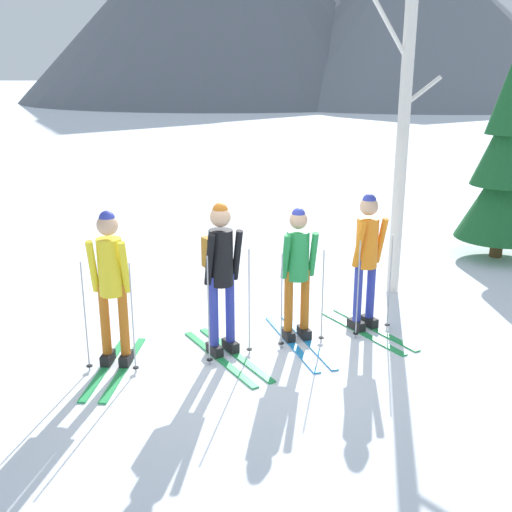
# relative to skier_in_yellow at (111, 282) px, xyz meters

# --- Properties ---
(ground_plane) EXTENTS (400.00, 400.00, 0.00)m
(ground_plane) POSITION_rel_skier_in_yellow_xyz_m (1.44, 0.66, -1.03)
(ground_plane) COLOR white
(skier_in_yellow) EXTENTS (0.61, 1.60, 1.84)m
(skier_in_yellow) POSITION_rel_skier_in_yellow_xyz_m (0.00, 0.00, 0.00)
(skier_in_yellow) COLOR green
(skier_in_yellow) RESTS_ON ground
(skier_in_black) EXTENTS (1.23, 1.57, 1.87)m
(skier_in_black) POSITION_rel_skier_in_yellow_xyz_m (1.19, 0.38, 0.04)
(skier_in_black) COLOR green
(skier_in_black) RESTS_ON ground
(skier_in_green) EXTENTS (0.91, 1.70, 1.71)m
(skier_in_green) POSITION_rel_skier_in_yellow_xyz_m (2.09, 0.83, -0.09)
(skier_in_green) COLOR #1E84D1
(skier_in_green) RESTS_ON ground
(skier_in_orange) EXTENTS (1.17, 1.49, 1.82)m
(skier_in_orange) POSITION_rel_skier_in_yellow_xyz_m (2.98, 1.22, -0.01)
(skier_in_orange) COLOR green
(skier_in_orange) RESTS_ON ground
(pine_tree_near) EXTENTS (1.56, 1.56, 3.77)m
(pine_tree_near) POSITION_rel_skier_in_yellow_xyz_m (5.77, 4.71, 0.69)
(pine_tree_near) COLOR #51381E
(pine_tree_near) RESTS_ON ground
(birch_tree_tall) EXTENTS (1.16, 0.46, 5.47)m
(birch_tree_tall) POSITION_rel_skier_in_yellow_xyz_m (3.58, 2.70, 1.74)
(birch_tree_tall) COLOR silver
(birch_tree_tall) RESTS_ON ground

